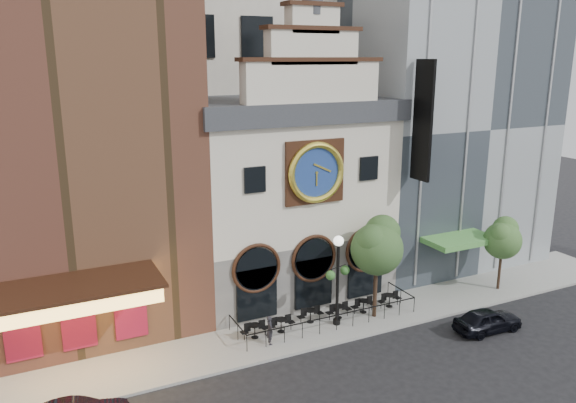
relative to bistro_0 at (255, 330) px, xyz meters
The scene contains 17 objects.
ground 5.02m from the bistro_0, 28.43° to the right, with size 120.00×120.00×0.00m, color black.
sidewalk 4.42m from the bistro_0, ahead, with size 44.00×5.00×0.15m, color gray.
clock_building 9.26m from the bistro_0, 51.21° to the left, with size 12.60×8.78×18.65m.
theater_building 16.60m from the bistro_0, 138.64° to the left, with size 14.00×15.60×25.00m.
retail_building 21.23m from the bistro_0, 23.67° to the left, with size 14.00×14.40×20.00m.
cafe_railing 4.38m from the bistro_0, ahead, with size 10.60×2.60×0.90m, color black, non-canonical shape.
bistro_0 is the anchor object (origin of this frame).
bistro_1 1.55m from the bistro_0, ahead, with size 1.58×0.68×0.90m.
bistro_2 3.55m from the bistro_0, ahead, with size 1.58×0.68×0.90m.
bistro_3 5.25m from the bistro_0, ahead, with size 1.58×0.68×0.90m.
bistro_4 6.95m from the bistro_0, ahead, with size 1.58×0.68×0.90m.
bistro_5 8.79m from the bistro_0, ahead, with size 1.58×0.68×0.90m.
car_right 12.86m from the bistro_0, 21.23° to the right, with size 1.59×3.95×1.35m, color black.
pedestrian 1.09m from the bistro_0, 63.17° to the right, with size 0.57×0.37×1.56m, color black.
lamppost 5.54m from the bistro_0, ahead, with size 1.63×0.83×5.22m.
tree_left 8.29m from the bistro_0, ahead, with size 3.09×2.97×5.94m.
tree_right 17.09m from the bistro_0, ahead, with size 2.47×2.38×4.75m.
Camera 1 is at (-14.68, -22.98, 14.76)m, focal length 35.00 mm.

